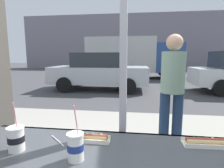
# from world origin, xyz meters

# --- Properties ---
(ground_plane) EXTENTS (60.00, 60.00, 0.00)m
(ground_plane) POSITION_xyz_m (0.00, 8.00, 0.00)
(ground_plane) COLOR #424244
(sidewalk_strip) EXTENTS (16.00, 2.80, 0.14)m
(sidewalk_strip) POSITION_xyz_m (0.00, 1.60, 0.07)
(sidewalk_strip) COLOR #9E998E
(sidewalk_strip) RESTS_ON ground
(window_wall) EXTENTS (2.74, 0.20, 2.90)m
(window_wall) POSITION_xyz_m (0.00, 0.08, 1.83)
(window_wall) COLOR #423D38
(window_wall) RESTS_ON ground
(building_facade_far) EXTENTS (28.00, 1.20, 6.46)m
(building_facade_far) POSITION_xyz_m (0.00, 21.30, 3.23)
(building_facade_far) COLOR gray
(building_facade_far) RESTS_ON ground
(soda_cup_left) EXTENTS (0.10, 0.10, 0.30)m
(soda_cup_left) POSITION_xyz_m (-0.60, -0.31, 1.00)
(soda_cup_left) COLOR silver
(soda_cup_left) RESTS_ON window_counter
(soda_cup_right) EXTENTS (0.09, 0.09, 0.31)m
(soda_cup_right) POSITION_xyz_m (-0.22, -0.36, 1.00)
(soda_cup_right) COLOR white
(soda_cup_right) RESTS_ON window_counter
(hotdog_tray_near) EXTENTS (0.25, 0.09, 0.05)m
(hotdog_tray_near) POSITION_xyz_m (-0.19, -0.14, 0.94)
(hotdog_tray_near) COLOR silver
(hotdog_tray_near) RESTS_ON window_counter
(hotdog_tray_far) EXTENTS (0.27, 0.11, 0.05)m
(hotdog_tray_far) POSITION_xyz_m (0.53, -0.10, 0.94)
(hotdog_tray_far) COLOR silver
(hotdog_tray_far) RESTS_ON window_counter
(loose_straw) EXTENTS (0.14, 0.14, 0.01)m
(loose_straw) POSITION_xyz_m (-0.41, -0.16, 0.92)
(loose_straw) COLOR white
(loose_straw) RESTS_ON window_counter
(parked_car_silver) EXTENTS (4.23, 2.05, 1.64)m
(parked_car_silver) POSITION_xyz_m (-1.52, 6.70, 0.84)
(parked_car_silver) COLOR #BCBCC1
(parked_car_silver) RESTS_ON ground
(box_truck) EXTENTS (6.33, 2.44, 2.74)m
(box_truck) POSITION_xyz_m (-0.19, 11.47, 1.52)
(box_truck) COLOR beige
(box_truck) RESTS_ON ground
(pedestrian) EXTENTS (0.32, 0.32, 1.63)m
(pedestrian) POSITION_xyz_m (0.59, 1.32, 1.07)
(pedestrian) COLOR navy
(pedestrian) RESTS_ON sidewalk_strip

